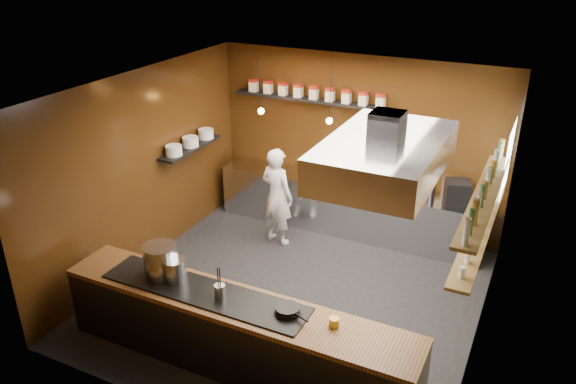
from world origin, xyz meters
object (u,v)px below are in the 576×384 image
Objects in this scene: stockpot_small at (174,269)px; chef at (277,196)px; extractor_hood at (385,155)px; stockpot_large at (161,260)px; espresso_machine at (457,192)px.

chef is (-0.07, 2.85, -0.25)m from stockpot_small.
extractor_hood is 2.82m from stockpot_small.
stockpot_large is 1.38× the size of stockpot_small.
stockpot_large is (-2.35, -1.13, -1.36)m from extractor_hood.
extractor_hood is at bearing -117.90° from espresso_machine.
stockpot_large reaches higher than espresso_machine.
chef is (-2.22, 1.71, -1.68)m from extractor_hood.
stockpot_large is 0.25× the size of chef.
espresso_machine is at bearing -149.57° from chef.
stockpot_small is 2.86m from chef.
chef reaches higher than stockpot_large.
espresso_machine is at bearing 52.68° from stockpot_large.
extractor_hood reaches higher than stockpot_large.
espresso_machine is 0.22× the size of chef.
extractor_hood is 4.85× the size of stockpot_large.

